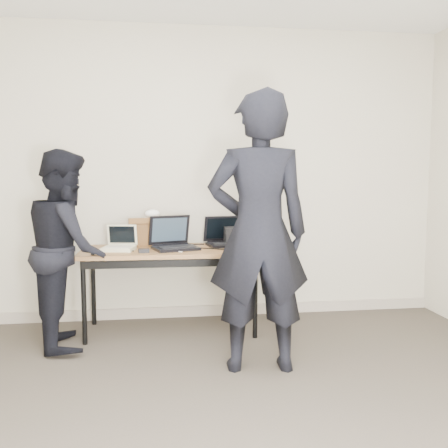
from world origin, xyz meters
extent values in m
cube|color=#3D362E|center=(0.00, 0.00, -0.03)|extent=(4.50, 4.50, 0.05)
cube|color=#BCB39C|center=(0.00, 2.27, 1.35)|extent=(4.50, 0.05, 2.70)
cube|color=brown|center=(-0.33, 1.83, 0.70)|extent=(1.51, 0.68, 0.03)
cylinder|color=black|center=(-1.03, 1.58, 0.34)|extent=(0.04, 0.04, 0.68)
cylinder|color=black|center=(0.35, 1.55, 0.34)|extent=(0.04, 0.04, 0.68)
cylinder|color=black|center=(-1.02, 2.11, 0.34)|extent=(0.04, 0.04, 0.68)
cylinder|color=black|center=(0.36, 2.08, 0.34)|extent=(0.04, 0.04, 0.68)
cube|color=black|center=(-0.34, 1.54, 0.64)|extent=(1.40, 0.05, 0.06)
cube|color=beige|center=(-0.77, 1.80, 0.73)|extent=(0.29, 0.26, 0.03)
cube|color=beige|center=(-0.77, 1.78, 0.75)|extent=(0.23, 0.16, 0.01)
cube|color=beige|center=(-0.74, 1.92, 0.84)|extent=(0.26, 0.09, 0.18)
cube|color=black|center=(-0.74, 1.91, 0.84)|extent=(0.22, 0.07, 0.15)
cube|color=beige|center=(-0.74, 1.90, 0.75)|extent=(0.23, 0.06, 0.01)
cube|color=black|center=(-0.29, 1.78, 0.73)|extent=(0.42, 0.36, 0.02)
cube|color=black|center=(-0.28, 1.75, 0.75)|extent=(0.33, 0.23, 0.01)
cube|color=black|center=(-0.34, 1.94, 0.87)|extent=(0.37, 0.18, 0.26)
cube|color=#26333F|center=(-0.33, 1.93, 0.87)|extent=(0.31, 0.15, 0.21)
cube|color=black|center=(-0.33, 1.91, 0.74)|extent=(0.32, 0.11, 0.02)
cube|color=black|center=(0.18, 1.93, 0.73)|extent=(0.38, 0.30, 0.02)
cube|color=black|center=(0.18, 1.90, 0.75)|extent=(0.30, 0.18, 0.01)
cube|color=black|center=(0.15, 2.09, 0.86)|extent=(0.36, 0.14, 0.23)
cube|color=black|center=(0.15, 2.08, 0.86)|extent=(0.30, 0.11, 0.19)
cube|color=black|center=(0.16, 2.05, 0.74)|extent=(0.31, 0.06, 0.02)
cube|color=#573617|center=(-0.51, 2.05, 0.84)|extent=(0.37, 0.19, 0.24)
cube|color=#573617|center=(-0.51, 1.99, 0.94)|extent=(0.36, 0.10, 0.07)
cube|color=#573617|center=(-0.35, 2.06, 0.82)|extent=(0.02, 0.10, 0.02)
ellipsoid|color=white|center=(-0.48, 2.05, 1.00)|extent=(0.14, 0.11, 0.08)
cube|color=black|center=(0.30, 2.01, 0.80)|extent=(0.28, 0.24, 0.16)
cube|color=black|center=(-0.55, 1.65, 0.74)|extent=(0.09, 0.06, 0.03)
cube|color=black|center=(-0.76, 1.84, 0.72)|extent=(0.24, 0.24, 0.01)
cube|color=silver|center=(-0.34, 1.70, 0.72)|extent=(0.20, 0.17, 0.01)
cube|color=black|center=(-0.03, 1.79, 0.72)|extent=(0.30, 0.17, 0.01)
cube|color=black|center=(-0.15, 2.03, 0.72)|extent=(0.25, 0.02, 0.01)
cube|color=black|center=(0.19, 1.81, 0.72)|extent=(0.17, 0.22, 0.01)
imported|color=black|center=(0.24, 0.92, 0.96)|extent=(0.73, 0.50, 1.92)
imported|color=black|center=(-1.15, 1.61, 0.77)|extent=(0.72, 0.85, 1.55)
cube|color=#A29686|center=(0.00, 2.23, 0.05)|extent=(4.50, 0.03, 0.10)
camera|label=1|loc=(-0.45, -2.41, 1.38)|focal=40.00mm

